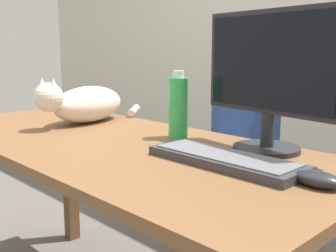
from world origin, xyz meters
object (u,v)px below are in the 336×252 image
Objects in this scene: office_chair at (262,193)px; computer_mouse at (318,179)px; monitor at (269,75)px; cat at (85,103)px; water_bottle at (178,107)px; keyboard at (225,159)px.

office_chair is 0.99m from computer_mouse.
monitor is 0.82m from cat.
cat is 2.61× the size of water_bottle.
monitor is (0.33, -0.50, 0.57)m from office_chair.
water_bottle is at bearing 8.21° from cat.
water_bottle is at bearing 154.93° from keyboard.
cat is (-0.47, -0.62, 0.43)m from office_chair.
cat is at bearing -171.79° from water_bottle.
monitor is 0.35m from water_bottle.
cat reaches higher than computer_mouse.
office_chair is at bearing 90.72° from water_bottle.
office_chair is 0.72m from water_bottle.
office_chair is 0.89m from cat.
computer_mouse is 0.61m from water_bottle.
office_chair is 1.49× the size of cat.
computer_mouse is (0.26, -0.20, -0.21)m from monitor.
water_bottle reaches higher than office_chair.
office_chair is 8.13× the size of computer_mouse.
water_bottle is (0.48, 0.07, 0.03)m from cat.
cat is 0.48m from water_bottle.
monitor reaches higher than computer_mouse.
monitor is 0.29m from keyboard.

